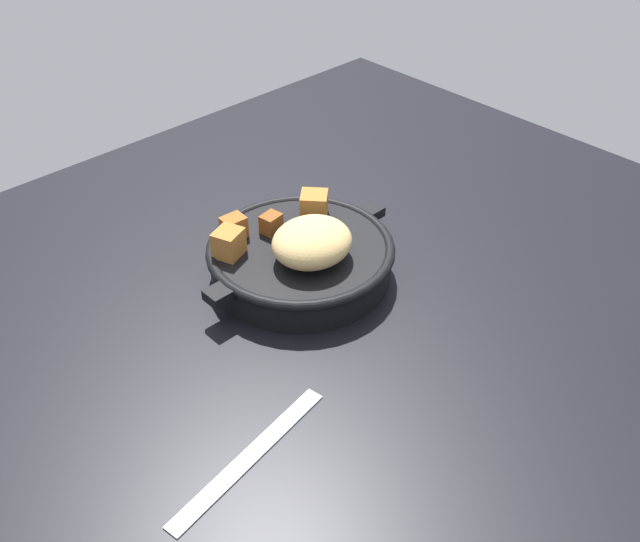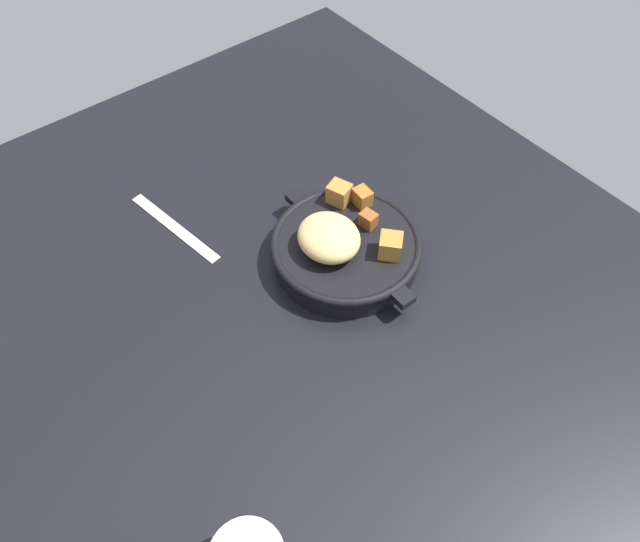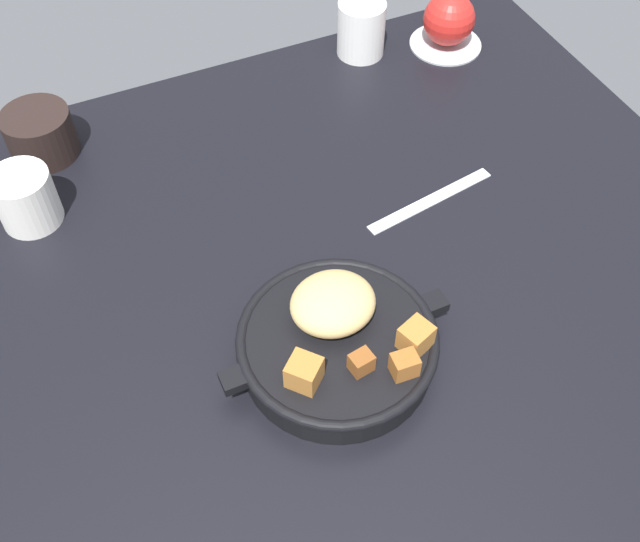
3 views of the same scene
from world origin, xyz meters
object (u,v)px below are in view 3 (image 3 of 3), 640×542
object	(u,v)px
ceramic_mug_white	(26,198)
butter_knife	(431,200)
white_creamer_pitcher	(361,29)
cast_iron_skillet	(337,340)
coffee_mug_dark	(40,134)
red_apple	(449,19)

from	to	relation	value
ceramic_mug_white	butter_knife	bearing A→B (deg)	-21.01
white_creamer_pitcher	cast_iron_skillet	bearing A→B (deg)	-118.94
cast_iron_skillet	coffee_mug_dark	size ratio (longest dim) A/B	2.86
cast_iron_skillet	red_apple	size ratio (longest dim) A/B	3.28
butter_knife	coffee_mug_dark	distance (cm)	50.86
butter_knife	ceramic_mug_white	xyz separation A→B (cm)	(-45.73, 17.56, 3.34)
white_creamer_pitcher	ceramic_mug_white	distance (cm)	53.25
butter_knife	white_creamer_pitcher	distance (cm)	32.12
butter_knife	white_creamer_pitcher	size ratio (longest dim) A/B	2.28
cast_iron_skillet	coffee_mug_dark	distance (cm)	49.44
ceramic_mug_white	coffee_mug_dark	size ratio (longest dim) A/B	0.82
red_apple	ceramic_mug_white	distance (cm)	64.83
red_apple	white_creamer_pitcher	bearing A→B (deg)	163.65
cast_iron_skillet	red_apple	bearing A→B (deg)	48.32
red_apple	white_creamer_pitcher	distance (cm)	13.14
butter_knife	ceramic_mug_white	world-z (taller)	ceramic_mug_white
red_apple	butter_knife	size ratio (longest dim) A/B	0.42
red_apple	white_creamer_pitcher	xyz separation A→B (cm)	(-12.61, 3.70, -0.38)
white_creamer_pitcher	ceramic_mug_white	size ratio (longest dim) A/B	1.12
butter_knife	white_creamer_pitcher	xyz separation A→B (cm)	(5.69, 31.37, 3.88)
ceramic_mug_white	coffee_mug_dark	bearing A→B (deg)	70.80
butter_knife	ceramic_mug_white	distance (cm)	49.10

